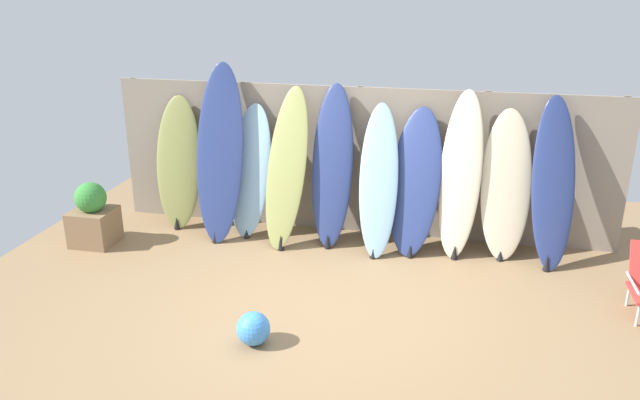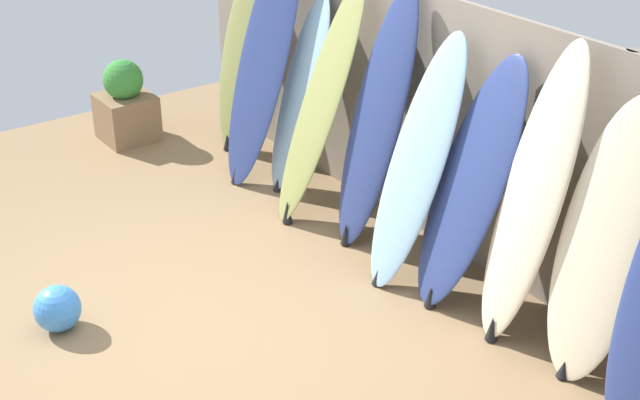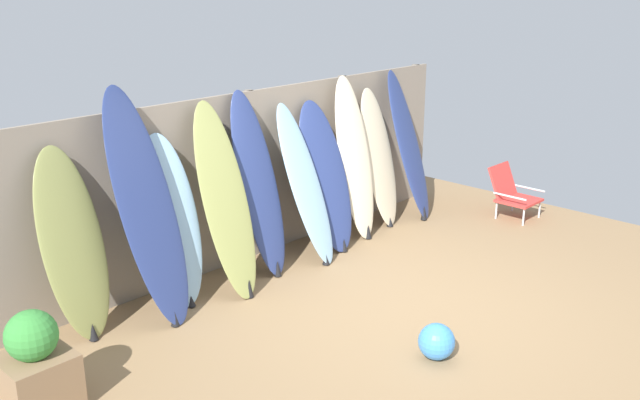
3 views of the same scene
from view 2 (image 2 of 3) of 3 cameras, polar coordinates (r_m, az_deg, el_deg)
ground at (r=5.74m, az=-7.92°, el=-7.95°), size 7.68×7.68×0.00m
fence_back at (r=6.34m, az=7.68°, el=4.93°), size 6.08×0.11×1.80m
surfboard_olive_0 at (r=7.88m, az=-5.03°, el=8.89°), size 0.60×0.49×1.64m
surfboard_navy_1 at (r=7.23m, az=-3.66°, el=8.97°), size 0.64×0.79×2.06m
surfboard_skyblue_2 at (r=7.11m, az=-1.33°, el=6.71°), size 0.59×0.60×1.58m
surfboard_olive_3 at (r=6.60m, az=-0.02°, el=6.05°), size 0.56×0.79×1.82m
surfboard_navy_4 at (r=6.28m, az=3.64°, el=5.10°), size 0.49×0.63×1.86m
surfboard_skyblue_5 at (r=5.87m, az=6.20°, el=2.28°), size 0.50×0.75×1.67m
surfboard_navy_6 at (r=5.67m, az=9.56°, el=0.92°), size 0.64×0.72×1.63m
surfboard_cream_7 at (r=5.33m, az=13.41°, el=0.06°), size 0.51×0.58×1.85m
surfboard_cream_8 at (r=5.14m, az=17.74°, el=-2.83°), size 0.59×0.51×1.66m
planter_box at (r=8.35m, az=-12.33°, el=5.98°), size 0.48×0.47×0.76m
beach_ball at (r=5.81m, az=-16.46°, el=-6.68°), size 0.30×0.30×0.30m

